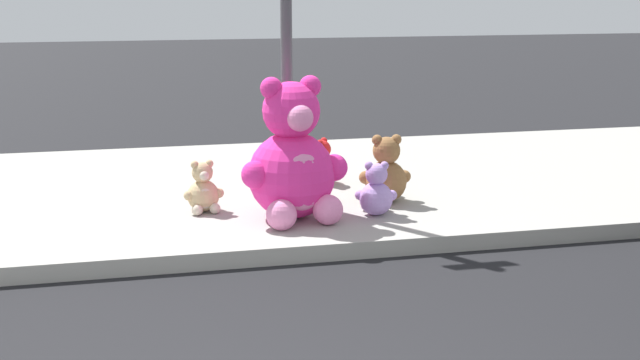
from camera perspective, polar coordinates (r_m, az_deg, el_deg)
The scene contains 7 objects.
sidewalk at distance 8.58m, azimuth -9.84°, elevation -0.98°, with size 28.00×4.40×0.15m, color #9E9B93.
sign_pole at distance 7.62m, azimuth -2.42°, elevation 10.88°, with size 0.56×0.11×3.20m.
plush_pink_large at distance 7.20m, azimuth -1.93°, elevation 1.22°, with size 0.99×0.90×1.29m.
plush_red at distance 8.56m, azimuth 0.04°, elevation 1.06°, with size 0.35×0.34×0.49m.
plush_brown at distance 7.86m, azimuth 4.69°, elevation 0.39°, with size 0.52×0.46×0.67m.
plush_lavender at distance 7.41m, azimuth 4.02°, elevation -0.94°, with size 0.38×0.36×0.51m.
plush_tan at distance 7.57m, azimuth -8.31°, elevation -0.80°, with size 0.38×0.34×0.49m.
Camera 1 is at (-0.35, -3.09, 2.24)m, focal length 44.95 mm.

